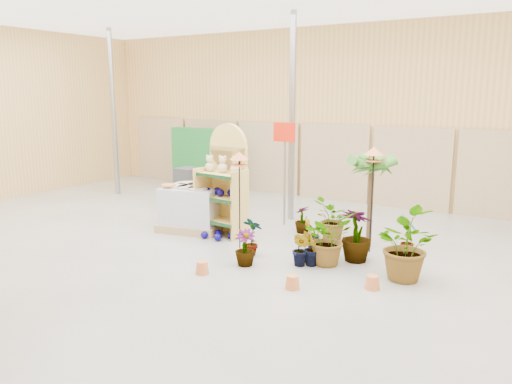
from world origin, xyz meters
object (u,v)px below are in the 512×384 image
at_px(pallet_stack, 193,208).
at_px(bird_table_front, 239,159).
at_px(potted_plant_2, 328,238).
at_px(display_shelf, 226,184).

bearing_deg(pallet_stack, bird_table_front, -32.69).
xyz_separation_m(pallet_stack, bird_table_front, (1.53, -0.57, 1.20)).
relative_size(bird_table_front, potted_plant_2, 1.97).
xyz_separation_m(display_shelf, bird_table_front, (0.76, -0.67, 0.64)).
bearing_deg(display_shelf, pallet_stack, -165.74).
height_order(pallet_stack, potted_plant_2, pallet_stack).
height_order(bird_table_front, potted_plant_2, bird_table_front).
relative_size(pallet_stack, potted_plant_2, 1.62).
height_order(display_shelf, pallet_stack, display_shelf).
xyz_separation_m(display_shelf, pallet_stack, (-0.77, -0.10, -0.56)).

